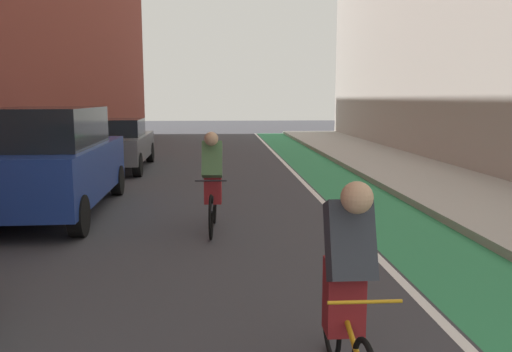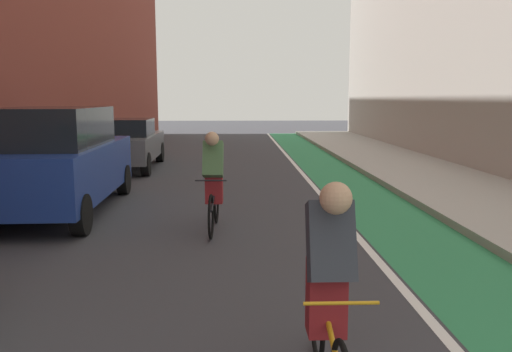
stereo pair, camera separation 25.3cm
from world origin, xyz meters
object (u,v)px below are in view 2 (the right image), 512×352
object	(u,v)px
parked_sedan_gray	(126,143)
cyclist_lead	(329,281)
cyclist_mid	(214,181)
parked_suv_blue	(56,159)

from	to	relation	value
parked_sedan_gray	cyclist_lead	xyz separation A→B (m)	(4.05, -12.36, 0.06)
cyclist_lead	parked_sedan_gray	bearing A→B (deg)	108.14
parked_sedan_gray	cyclist_lead	bearing A→B (deg)	-71.86
parked_sedan_gray	cyclist_mid	xyz separation A→B (m)	(3.01, -7.61, 0.03)
parked_suv_blue	cyclist_mid	bearing A→B (deg)	-25.76
parked_suv_blue	cyclist_mid	world-z (taller)	parked_suv_blue
cyclist_lead	cyclist_mid	distance (m)	4.86
parked_suv_blue	cyclist_mid	size ratio (longest dim) A/B	2.69
parked_sedan_gray	cyclist_lead	size ratio (longest dim) A/B	2.62
cyclist_mid	cyclist_lead	bearing A→B (deg)	-77.68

